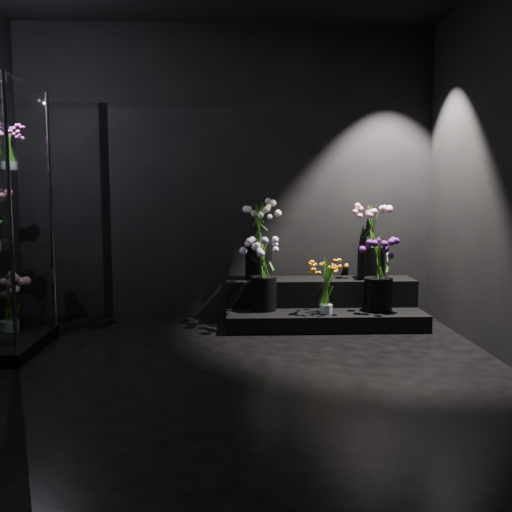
{
  "coord_description": "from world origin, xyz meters",
  "views": [
    {
      "loc": [
        0.06,
        -3.59,
        1.23
      ],
      "look_at": [
        0.25,
        1.2,
        0.68
      ],
      "focal_mm": 40.0,
      "sensor_mm": 36.0,
      "label": 1
    }
  ],
  "objects": [
    {
      "name": "bouquet_cream_roses",
      "position": [
        0.3,
        1.77,
        0.82
      ],
      "size": [
        0.5,
        0.5,
        0.74
      ],
      "rotation": [
        0.0,
        0.0,
        -0.38
      ],
      "color": "black",
      "rests_on": "display_riser"
    },
    {
      "name": "bouquet_case_base_pink",
      "position": [
        -1.76,
        1.02,
        0.34
      ],
      "size": [
        0.36,
        0.36,
        0.46
      ],
      "rotation": [
        0.0,
        0.0,
        -0.09
      ],
      "color": "white",
      "rests_on": "display_case"
    },
    {
      "name": "floor",
      "position": [
        0.0,
        0.0,
        0.0
      ],
      "size": [
        4.0,
        4.0,
        0.0
      ],
      "primitive_type": "plane",
      "color": "black",
      "rests_on": "ground"
    },
    {
      "name": "display_riser",
      "position": [
        0.89,
        1.65,
        0.16
      ],
      "size": [
        1.78,
        0.79,
        0.4
      ],
      "color": "black",
      "rests_on": "floor"
    },
    {
      "name": "bouquet_case_magenta",
      "position": [
        -1.67,
        0.94,
        1.56
      ],
      "size": [
        0.28,
        0.28,
        0.34
      ],
      "rotation": [
        0.0,
        0.0,
        -0.38
      ],
      "color": "white",
      "rests_on": "display_case"
    },
    {
      "name": "bouquet_orange_bells",
      "position": [
        0.88,
        1.34,
        0.4
      ],
      "size": [
        0.3,
        0.3,
        0.48
      ],
      "rotation": [
        0.0,
        0.0,
        0.17
      ],
      "color": "white",
      "rests_on": "display_riser"
    },
    {
      "name": "bouquet_pink_roses",
      "position": [
        1.37,
        1.75,
        0.8
      ],
      "size": [
        0.42,
        0.42,
        0.73
      ],
      "rotation": [
        0.0,
        0.0,
        -0.16
      ],
      "color": "black",
      "rests_on": "display_riser"
    },
    {
      "name": "bouquet_lilac",
      "position": [
        0.33,
        1.49,
        0.53
      ],
      "size": [
        0.46,
        0.46,
        0.65
      ],
      "rotation": [
        0.0,
        0.0,
        0.28
      ],
      "color": "black",
      "rests_on": "display_riser"
    },
    {
      "name": "wall_front",
      "position": [
        0.0,
        -2.0,
        1.4
      ],
      "size": [
        4.0,
        0.0,
        4.0
      ],
      "primitive_type": "plane",
      "rotation": [
        -1.57,
        0.0,
        0.0
      ],
      "color": "black",
      "rests_on": "floor"
    },
    {
      "name": "bouquet_purple",
      "position": [
        1.37,
        1.44,
        0.51
      ],
      "size": [
        0.39,
        0.39,
        0.66
      ],
      "rotation": [
        0.0,
        0.0,
        0.28
      ],
      "color": "black",
      "rests_on": "display_riser"
    },
    {
      "name": "wall_back",
      "position": [
        0.0,
        2.0,
        1.4
      ],
      "size": [
        4.0,
        0.0,
        4.0
      ],
      "primitive_type": "plane",
      "rotation": [
        1.57,
        0.0,
        0.0
      ],
      "color": "black",
      "rests_on": "floor"
    }
  ]
}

